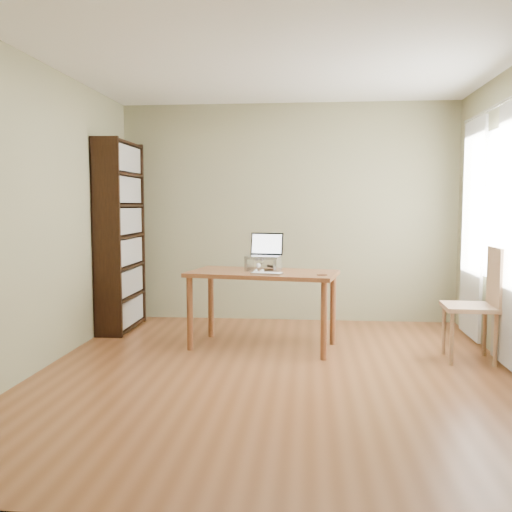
{
  "coord_description": "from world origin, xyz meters",
  "views": [
    {
      "loc": [
        0.27,
        -4.63,
        1.4
      ],
      "look_at": [
        -0.25,
        0.85,
        0.9
      ],
      "focal_mm": 40.0,
      "sensor_mm": 36.0,
      "label": 1
    }
  ],
  "objects_px": {
    "laptop": "(264,251)",
    "cat": "(262,264)",
    "bookshelf": "(121,236)",
    "desk": "(263,281)",
    "keyboard": "(267,273)",
    "chair": "(479,299)"
  },
  "relations": [
    {
      "from": "laptop",
      "to": "cat",
      "type": "xyz_separation_m",
      "value": [
        -0.02,
        -0.03,
        -0.13
      ]
    },
    {
      "from": "bookshelf",
      "to": "desk",
      "type": "height_order",
      "value": "bookshelf"
    },
    {
      "from": "bookshelf",
      "to": "keyboard",
      "type": "relative_size",
      "value": 6.73
    },
    {
      "from": "laptop",
      "to": "keyboard",
      "type": "xyz_separation_m",
      "value": [
        0.06,
        -0.36,
        -0.18
      ]
    },
    {
      "from": "laptop",
      "to": "chair",
      "type": "relative_size",
      "value": 0.36
    },
    {
      "from": "keyboard",
      "to": "laptop",
      "type": "bearing_deg",
      "value": 115.21
    },
    {
      "from": "bookshelf",
      "to": "desk",
      "type": "relative_size",
      "value": 1.38
    },
    {
      "from": "bookshelf",
      "to": "cat",
      "type": "bearing_deg",
      "value": -19.38
    },
    {
      "from": "keyboard",
      "to": "cat",
      "type": "height_order",
      "value": "cat"
    },
    {
      "from": "laptop",
      "to": "chair",
      "type": "height_order",
      "value": "laptop"
    },
    {
      "from": "cat",
      "to": "chair",
      "type": "relative_size",
      "value": 0.47
    },
    {
      "from": "laptop",
      "to": "keyboard",
      "type": "relative_size",
      "value": 1.18
    },
    {
      "from": "desk",
      "to": "laptop",
      "type": "height_order",
      "value": "laptop"
    },
    {
      "from": "desk",
      "to": "cat",
      "type": "xyz_separation_m",
      "value": [
        -0.02,
        0.11,
        0.16
      ]
    },
    {
      "from": "cat",
      "to": "laptop",
      "type": "bearing_deg",
      "value": 55.3
    },
    {
      "from": "bookshelf",
      "to": "cat",
      "type": "relative_size",
      "value": 4.36
    },
    {
      "from": "bookshelf",
      "to": "chair",
      "type": "distance_m",
      "value": 3.78
    },
    {
      "from": "cat",
      "to": "chair",
      "type": "xyz_separation_m",
      "value": [
        1.99,
        -0.41,
        -0.26
      ]
    },
    {
      "from": "desk",
      "to": "cat",
      "type": "height_order",
      "value": "cat"
    },
    {
      "from": "laptop",
      "to": "chair",
      "type": "distance_m",
      "value": 2.05
    },
    {
      "from": "cat",
      "to": "chair",
      "type": "distance_m",
      "value": 2.04
    },
    {
      "from": "bookshelf",
      "to": "keyboard",
      "type": "bearing_deg",
      "value": -27.9
    }
  ]
}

